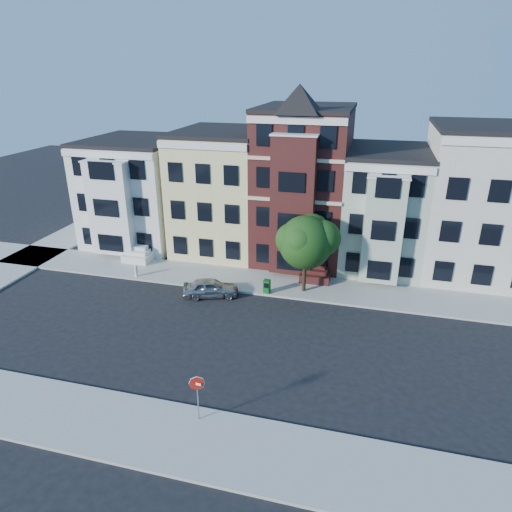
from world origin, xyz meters
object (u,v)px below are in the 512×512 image
(street_tree, at_px, (306,246))
(parked_car, at_px, (211,288))
(newspaper_box, at_px, (267,286))
(fire_hydrant, at_px, (136,272))
(stop_sign, at_px, (198,395))

(street_tree, distance_m, parked_car, 7.27)
(parked_car, xyz_separation_m, newspaper_box, (3.77, 1.25, -0.01))
(fire_hydrant, bearing_deg, street_tree, 3.75)
(stop_sign, bearing_deg, newspaper_box, 92.90)
(parked_car, bearing_deg, stop_sign, 178.42)
(street_tree, distance_m, stop_sign, 14.44)
(street_tree, height_order, newspaper_box, street_tree)
(newspaper_box, distance_m, fire_hydrant, 10.34)
(stop_sign, bearing_deg, street_tree, 82.89)
(parked_car, height_order, newspaper_box, parked_car)
(newspaper_box, relative_size, fire_hydrant, 1.35)
(newspaper_box, bearing_deg, fire_hydrant, -173.11)
(street_tree, distance_m, newspaper_box, 3.99)
(street_tree, bearing_deg, stop_sign, -100.35)
(street_tree, height_order, parked_car, street_tree)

